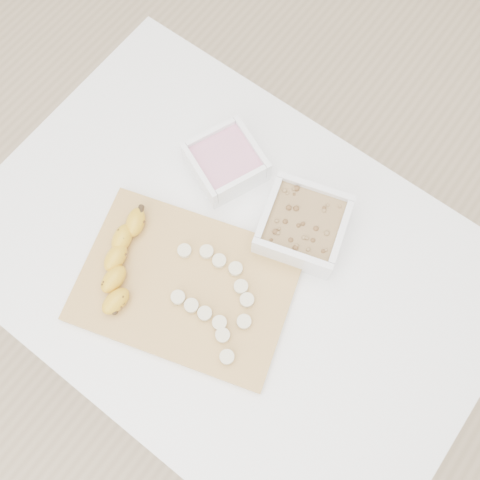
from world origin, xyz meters
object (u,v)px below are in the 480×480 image
Objects in this scene: bowl_granola at (303,225)px; banana at (122,263)px; table at (231,275)px; bowl_yogurt at (226,162)px; cutting_board at (186,285)px.

banana is (-0.23, -0.26, -0.00)m from bowl_granola.
table is 0.23m from bowl_yogurt.
cutting_board is at bearing -113.54° from table.
bowl_yogurt is 0.20m from bowl_granola.
bowl_granola is (0.07, 0.13, 0.13)m from table.
bowl_granola is at bearing -5.98° from bowl_yogurt.
bowl_granola is (0.20, -0.02, 0.01)m from bowl_yogurt.
bowl_granola is 0.49× the size of cutting_board.
banana reaches higher than cutting_board.
table is at bearing 66.46° from cutting_board.
cutting_board is (0.09, -0.24, -0.02)m from bowl_yogurt.
bowl_granola is 0.25m from cutting_board.
bowl_yogurt is at bearing 129.78° from table.
table is at bearing -118.97° from bowl_granola.
banana is (-0.12, -0.04, 0.02)m from cutting_board.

